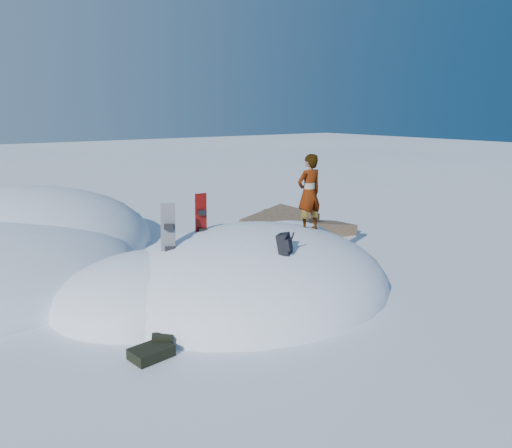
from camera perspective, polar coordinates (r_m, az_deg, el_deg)
ground at (r=11.94m, az=-0.64°, el=-7.46°), size 120.00×120.00×0.00m
snow_mound at (r=12.03m, az=-1.98°, el=-7.30°), size 8.00×6.00×3.00m
rock_outcrop at (r=16.38m, az=3.89°, el=-1.77°), size 4.68×4.41×1.68m
snowboard_red at (r=11.68m, az=-6.27°, el=0.03°), size 0.29×0.19×1.48m
snowboard_dark at (r=10.84m, az=-9.97°, el=-1.86°), size 0.42×0.41×1.63m
backpack at (r=10.23m, az=3.33°, el=-2.29°), size 0.41×0.45×0.51m
gear_pile at (r=9.03m, az=-11.68°, el=-13.91°), size 0.92×0.70×0.24m
person at (r=12.20m, az=6.09°, el=3.57°), size 0.70×0.47×1.88m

